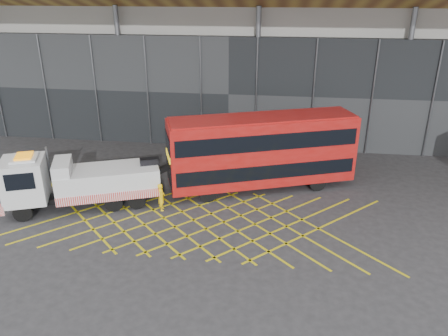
# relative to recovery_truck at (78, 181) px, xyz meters

# --- Properties ---
(ground_plane) EXTENTS (120.00, 120.00, 0.00)m
(ground_plane) POSITION_rel_recovery_truck_xyz_m (4.85, -0.63, -1.54)
(ground_plane) COLOR #29292B
(road_markings) EXTENTS (19.96, 7.16, 0.01)m
(road_markings) POSITION_rel_recovery_truck_xyz_m (6.45, -0.63, -1.54)
(road_markings) COLOR gold
(road_markings) RESTS_ON ground_plane
(construction_building) EXTENTS (55.00, 23.97, 18.00)m
(construction_building) POSITION_rel_recovery_truck_xyz_m (6.77, 17.76, 7.43)
(construction_building) COLOR gray
(construction_building) RESTS_ON ground_plane
(recovery_truck) EXTENTS (9.36, 5.05, 3.34)m
(recovery_truck) POSITION_rel_recovery_truck_xyz_m (0.00, 0.00, 0.00)
(recovery_truck) COLOR black
(recovery_truck) RESTS_ON ground_plane
(bus_towed) EXTENTS (11.05, 6.15, 4.43)m
(bus_towed) POSITION_rel_recovery_truck_xyz_m (9.67, 3.78, 0.92)
(bus_towed) COLOR #9E0F0C
(bus_towed) RESTS_ON ground_plane
(worker) EXTENTS (0.50, 0.64, 1.54)m
(worker) POSITION_rel_recovery_truck_xyz_m (4.52, 0.27, -0.77)
(worker) COLOR yellow
(worker) RESTS_ON ground_plane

